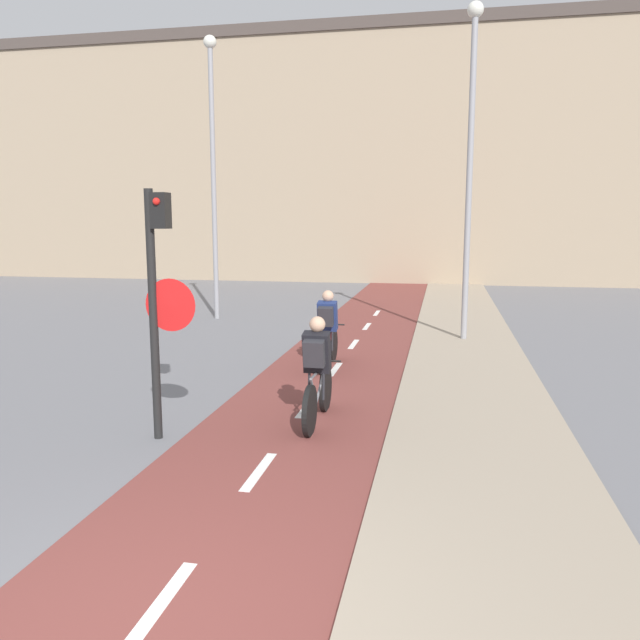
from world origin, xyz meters
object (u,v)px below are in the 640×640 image
(street_lamp_sidewalk, at_px, (471,143))
(cyclist_near, at_px, (317,374))
(cyclist_far, at_px, (328,332))
(traffic_light_pole, at_px, (158,287))
(street_lamp_far, at_px, (213,153))

(street_lamp_sidewalk, distance_m, cyclist_near, 8.07)
(cyclist_far, bearing_deg, traffic_light_pole, -107.91)
(traffic_light_pole, distance_m, cyclist_far, 4.66)
(street_lamp_sidewalk, xyz_separation_m, cyclist_far, (-2.65, -3.43, -3.85))
(traffic_light_pole, distance_m, street_lamp_sidewalk, 9.07)
(street_lamp_sidewalk, relative_size, cyclist_near, 4.19)
(street_lamp_far, bearing_deg, traffic_light_pole, -73.32)
(cyclist_far, bearing_deg, street_lamp_far, 127.95)
(traffic_light_pole, relative_size, cyclist_far, 1.80)
(traffic_light_pole, distance_m, cyclist_near, 2.43)
(traffic_light_pole, height_order, cyclist_far, traffic_light_pole)
(street_lamp_far, distance_m, cyclist_near, 10.82)
(traffic_light_pole, relative_size, street_lamp_far, 0.41)
(cyclist_near, height_order, cyclist_far, cyclist_near)
(traffic_light_pole, relative_size, street_lamp_sidewalk, 0.42)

